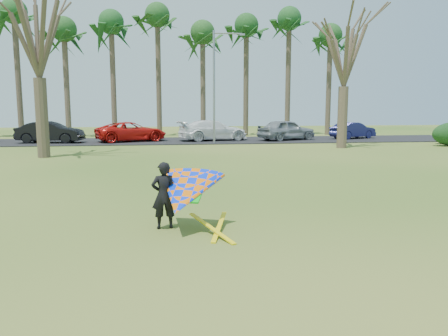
{
  "coord_description": "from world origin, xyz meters",
  "views": [
    {
      "loc": [
        -1.55,
        -9.39,
        2.74
      ],
      "look_at": [
        0.0,
        2.0,
        1.1
      ],
      "focal_mm": 35.0,
      "sensor_mm": 36.0,
      "label": 1
    }
  ],
  "objects": [
    {
      "name": "ground",
      "position": [
        0.0,
        0.0,
        0.0
      ],
      "size": [
        100.0,
        100.0,
        0.0
      ],
      "primitive_type": "plane",
      "color": "#1D5111",
      "rests_on": "ground"
    },
    {
      "name": "parking_strip",
      "position": [
        0.0,
        25.0,
        0.03
      ],
      "size": [
        46.0,
        7.0,
        0.06
      ],
      "primitive_type": "cube",
      "color": "black",
      "rests_on": "ground"
    },
    {
      "name": "palm_2",
      "position": [
        -14.0,
        31.0,
        10.52
      ],
      "size": [
        4.84,
        4.84,
        12.24
      ],
      "color": "#4F3D2F",
      "rests_on": "ground"
    },
    {
      "name": "palm_3",
      "position": [
        -10.0,
        31.0,
        9.17
      ],
      "size": [
        4.84,
        4.84,
        10.84
      ],
      "color": "brown",
      "rests_on": "ground"
    },
    {
      "name": "palm_4",
      "position": [
        -6.0,
        31.0,
        9.85
      ],
      "size": [
        4.84,
        4.84,
        11.54
      ],
      "color": "brown",
      "rests_on": "ground"
    },
    {
      "name": "palm_5",
      "position": [
        -2.0,
        31.0,
        10.52
      ],
      "size": [
        4.84,
        4.84,
        12.24
      ],
      "color": "brown",
      "rests_on": "ground"
    },
    {
      "name": "palm_6",
      "position": [
        2.0,
        31.0,
        9.17
      ],
      "size": [
        4.84,
        4.84,
        10.84
      ],
      "color": "#4B3D2D",
      "rests_on": "ground"
    },
    {
      "name": "palm_7",
      "position": [
        6.0,
        31.0,
        9.85
      ],
      "size": [
        4.84,
        4.84,
        11.54
      ],
      "color": "#4B3E2D",
      "rests_on": "ground"
    },
    {
      "name": "palm_8",
      "position": [
        10.0,
        31.0,
        10.52
      ],
      "size": [
        4.84,
        4.84,
        12.24
      ],
      "color": "brown",
      "rests_on": "ground"
    },
    {
      "name": "palm_9",
      "position": [
        14.0,
        31.0,
        9.17
      ],
      "size": [
        4.84,
        4.84,
        10.84
      ],
      "color": "#473A2A",
      "rests_on": "ground"
    },
    {
      "name": "bare_tree_left",
      "position": [
        -8.0,
        15.0,
        6.92
      ],
      "size": [
        6.6,
        6.6,
        9.7
      ],
      "color": "#483C2B",
      "rests_on": "ground"
    },
    {
      "name": "bare_tree_right",
      "position": [
        10.0,
        18.0,
        6.57
      ],
      "size": [
        6.27,
        6.27,
        9.21
      ],
      "color": "brown",
      "rests_on": "ground"
    },
    {
      "name": "streetlight",
      "position": [
        2.16,
        22.0,
        4.46
      ],
      "size": [
        2.28,
        0.18,
        8.0
      ],
      "color": "gray",
      "rests_on": "ground"
    },
    {
      "name": "hedge_far",
      "position": [
        18.96,
        19.94,
        0.59
      ],
      "size": [
        2.13,
        1.0,
        1.18
      ],
      "primitive_type": "ellipsoid",
      "color": "#163D18",
      "rests_on": "ground"
    },
    {
      "name": "car_1",
      "position": [
        -9.87,
        24.06,
        0.84
      ],
      "size": [
        4.87,
        2.19,
        1.55
      ],
      "primitive_type": "imported",
      "rotation": [
        0.0,
        0.0,
        1.45
      ],
      "color": "black",
      "rests_on": "parking_strip"
    },
    {
      "name": "car_2",
      "position": [
        -4.07,
        24.61,
        0.8
      ],
      "size": [
        5.83,
        4.2,
        1.47
      ],
      "primitive_type": "imported",
      "rotation": [
        0.0,
        0.0,
        1.94
      ],
      "color": "red",
      "rests_on": "parking_strip"
    },
    {
      "name": "car_3",
      "position": [
        2.23,
        24.72,
        0.85
      ],
      "size": [
        5.82,
        3.45,
        1.58
      ],
      "primitive_type": "imported",
      "rotation": [
        0.0,
        0.0,
        1.81
      ],
      "color": "white",
      "rests_on": "parking_strip"
    },
    {
      "name": "car_4",
      "position": [
        8.04,
        24.32,
        0.87
      ],
      "size": [
        5.15,
        3.6,
        1.63
      ],
      "primitive_type": "imported",
      "rotation": [
        0.0,
        0.0,
        1.96
      ],
      "color": "gray",
      "rests_on": "parking_strip"
    },
    {
      "name": "car_5",
      "position": [
        13.98,
        25.17,
        0.73
      ],
      "size": [
        4.3,
        2.91,
        1.34
      ],
      "primitive_type": "imported",
      "rotation": [
        0.0,
        0.0,
        1.98
      ],
      "color": "#1A1C4F",
      "rests_on": "parking_strip"
    },
    {
      "name": "kite_flyer",
      "position": [
        -1.18,
        0.03,
        0.84
      ],
      "size": [
        2.13,
        2.39,
        2.02
      ],
      "color": "black",
      "rests_on": "ground"
    }
  ]
}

